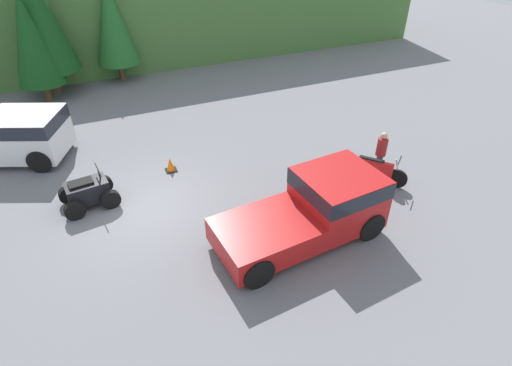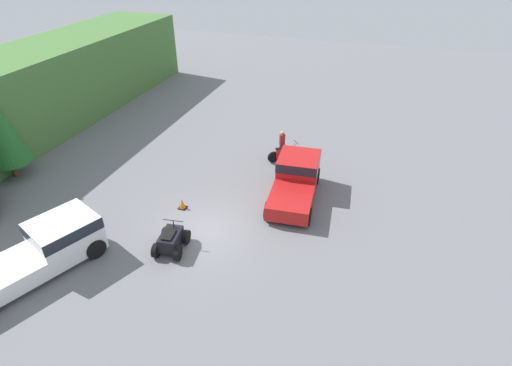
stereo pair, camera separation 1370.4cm
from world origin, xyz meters
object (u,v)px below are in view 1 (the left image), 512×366
object	(u,v)px
quad_atv	(88,193)
traffic_cone	(170,165)
pickup_truck_second	(6,136)
dirt_bike	(375,170)
rider_person	(381,153)
pickup_truck_red	(316,207)

from	to	relation	value
quad_atv	traffic_cone	distance (m)	3.14
pickup_truck_second	dirt_bike	bearing A→B (deg)	-7.43
dirt_bike	quad_atv	world-z (taller)	quad_atv
rider_person	pickup_truck_second	bearing A→B (deg)	-174.96
pickup_truck_red	quad_atv	distance (m)	7.45
rider_person	dirt_bike	bearing A→B (deg)	-106.66
pickup_truck_second	dirt_bike	distance (m)	14.05
pickup_truck_red	traffic_cone	size ratio (longest dim) A/B	9.41
pickup_truck_red	traffic_cone	world-z (taller)	pickup_truck_red
quad_atv	traffic_cone	xyz separation A→B (m)	(2.97, 1.00, -0.24)
quad_atv	pickup_truck_second	bearing A→B (deg)	112.26
dirt_bike	traffic_cone	xyz separation A→B (m)	(-6.58, 3.70, -0.22)
pickup_truck_second	pickup_truck_red	bearing A→B (deg)	-21.84
quad_atv	rider_person	world-z (taller)	rider_person
quad_atv	traffic_cone	world-z (taller)	quad_atv
pickup_truck_second	traffic_cone	xyz separation A→B (m)	(5.50, -3.44, -0.74)
pickup_truck_red	pickup_truck_second	distance (m)	12.24
rider_person	traffic_cone	bearing A→B (deg)	-172.32
pickup_truck_red	pickup_truck_second	bearing A→B (deg)	130.29
pickup_truck_red	rider_person	world-z (taller)	pickup_truck_red
pickup_truck_second	traffic_cone	distance (m)	6.53
pickup_truck_red	rider_person	size ratio (longest dim) A/B	2.91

